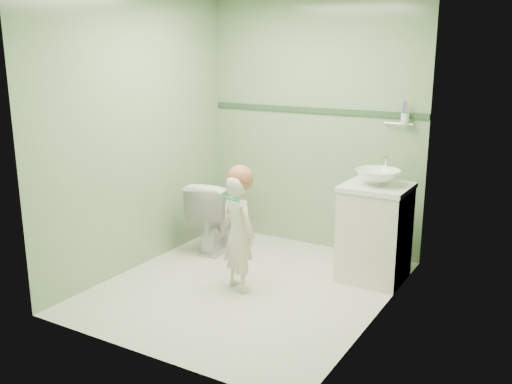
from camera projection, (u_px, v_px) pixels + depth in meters
The scene contains 12 objects.
ground at pixel (247, 287), 4.67m from camera, with size 2.50×2.50×0.00m, color beige.
room_shell at pixel (246, 144), 4.37m from camera, with size 2.50×2.54×2.40m.
trim_stripe at pixel (314, 110), 5.37m from camera, with size 2.20×0.02×0.05m, color #2E4F31.
vanity at pixel (375, 234), 4.74m from camera, with size 0.52×0.50×0.80m, color silver.
counter at pixel (377, 187), 4.64m from camera, with size 0.54×0.52×0.04m, color white.
basin at pixel (378, 177), 4.62m from camera, with size 0.37×0.37×0.13m, color white.
faucet at pixel (385, 164), 4.76m from camera, with size 0.03×0.13×0.18m.
cup_holder at pixel (404, 118), 4.89m from camera, with size 0.26×0.07×0.21m.
toilet at pixel (217, 215), 5.49m from camera, with size 0.39×0.68×0.69m, color white.
toddler at pixel (239, 233), 4.52m from camera, with size 0.35×0.23×0.96m, color silver.
hair_cap at pixel (240, 178), 4.43m from camera, with size 0.21×0.21×0.21m, color #A05E40.
teal_toothbrush at pixel (231, 198), 4.31m from camera, with size 0.11×0.14×0.08m.
Camera 1 is at (2.26, -3.70, 1.92)m, focal length 39.43 mm.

